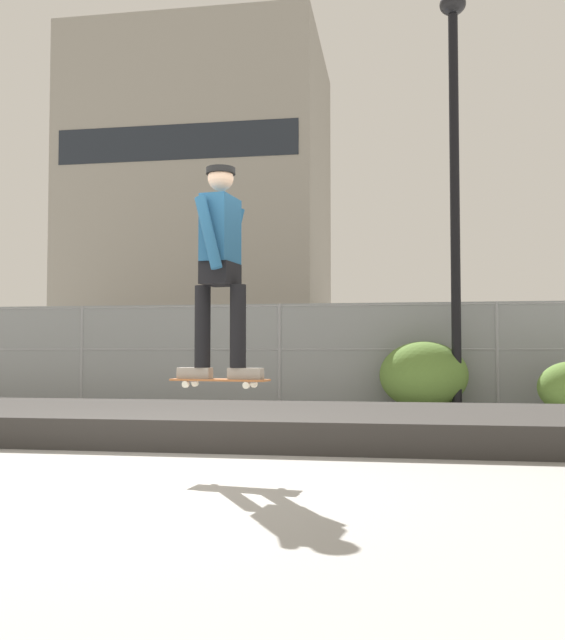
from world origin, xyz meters
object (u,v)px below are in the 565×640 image
at_px(skateboard, 220,381).
at_px(shrub_left, 424,375).
at_px(skater, 220,257).
at_px(parked_car_mid, 407,358).
at_px(street_lamp, 454,150).
at_px(parked_car_near, 97,358).

height_order(skateboard, shrub_left, shrub_left).
distance_m(skater, shrub_left, 6.99).
distance_m(skateboard, parked_car_mid, 9.30).
bearing_deg(street_lamp, parked_car_near, 158.01).
bearing_deg(street_lamp, shrub_left, 155.05).
bearing_deg(street_lamp, skateboard, -110.55).
relative_size(street_lamp, parked_car_mid, 1.56).
bearing_deg(parked_car_mid, shrub_left, -84.68).
distance_m(skateboard, shrub_left, 6.90).
height_order(skater, parked_car_mid, skater).
bearing_deg(skateboard, street_lamp, 69.45).
distance_m(skateboard, street_lamp, 7.72).
relative_size(skater, street_lamp, 0.25).
height_order(street_lamp, parked_car_mid, street_lamp).
bearing_deg(skater, skateboard, -172.87).
bearing_deg(shrub_left, street_lamp, -24.95).
height_order(skater, parked_car_near, skater).
bearing_deg(parked_car_near, shrub_left, -21.77).
height_order(parked_car_near, parked_car_mid, same).
height_order(skateboard, parked_car_near, parked_car_near).
xyz_separation_m(skateboard, skater, (0.00, 0.00, 1.00)).
xyz_separation_m(skater, parked_car_mid, (1.63, 9.15, -0.91)).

